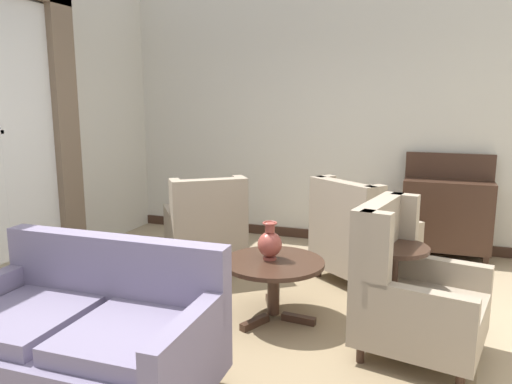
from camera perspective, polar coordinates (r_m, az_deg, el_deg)
ground at (r=3.77m, az=-2.05°, el=-17.37°), size 8.37×8.37×0.00m
wall_back at (r=6.20m, az=8.34°, el=9.60°), size 5.43×0.08×3.34m
wall_left at (r=5.57m, az=-24.73°, el=8.64°), size 0.08×4.18×3.34m
baseboard_back at (r=6.38m, az=7.85°, el=-5.00°), size 5.27×0.03×0.12m
area_rug at (r=4.02m, az=-0.40°, el=-15.42°), size 3.26×3.26×0.01m
window_with_curtains at (r=5.18m, az=-27.43°, el=7.96°), size 0.12×1.96×2.77m
coffee_table at (r=4.02m, az=2.07°, el=-9.28°), size 0.82×0.82×0.50m
porcelain_vase at (r=3.98m, az=1.61°, el=-5.96°), size 0.20×0.20×0.31m
settee at (r=3.20m, az=-19.21°, el=-15.47°), size 1.58×0.92×0.92m
armchair_far_left at (r=5.16m, az=-5.88°, el=-4.43°), size 1.08×1.09×1.01m
armchair_near_sideboard at (r=4.91m, az=11.80°, el=-5.36°), size 1.09×1.10×1.03m
armchair_foreground_right at (r=3.65m, az=17.38°, el=-11.07°), size 0.93×0.92×1.08m
side_table at (r=3.77m, az=15.53°, el=-10.37°), size 0.49×0.49×0.74m
sideboard at (r=5.92m, az=21.20°, el=-2.37°), size 0.95×0.36×1.18m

